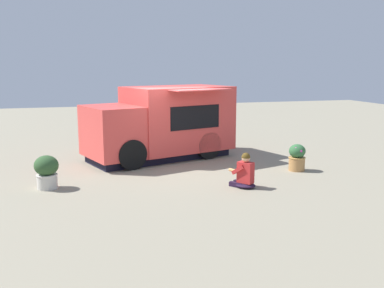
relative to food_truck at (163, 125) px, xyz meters
name	(u,v)px	position (x,y,z in m)	size (l,w,h in m)	color
ground_plane	(177,166)	(1.20, 0.17, -1.08)	(40.00, 40.00, 0.00)	gray
food_truck	(163,125)	(0.00, 0.00, 0.00)	(3.34, 5.00, 2.28)	#E3443E
person_customer	(244,174)	(3.95, 1.19, -0.74)	(0.78, 0.68, 0.87)	#26162F
planter_flowering_near	(297,157)	(2.73, 3.30, -0.70)	(0.48, 0.48, 0.76)	#B27F48
planter_flowering_far	(47,171)	(2.74, -3.46, -0.64)	(0.58, 0.58, 0.82)	beige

